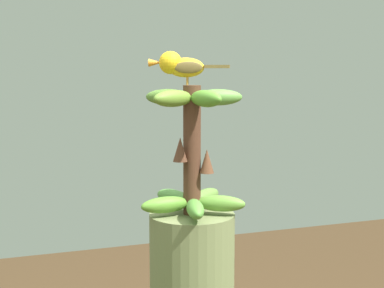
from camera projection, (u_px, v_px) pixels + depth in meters
name	position (u px, v px, depth m)	size (l,w,h in m)	color
banana_bunch	(192.00, 151.00, 1.38)	(0.27, 0.27, 0.33)	#4C2D1E
perched_bird	(179.00, 65.00, 1.40)	(0.20, 0.11, 0.09)	#C68933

